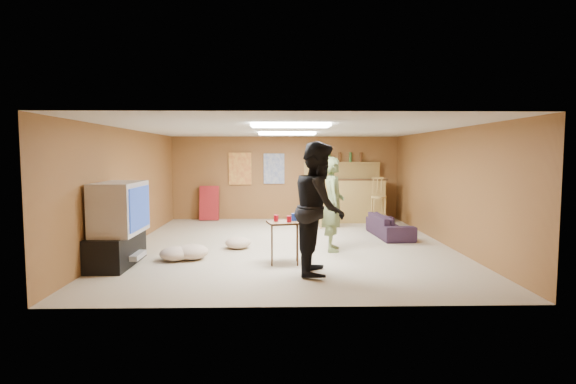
{
  "coord_description": "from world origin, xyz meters",
  "views": [
    {
      "loc": [
        -0.19,
        -8.46,
        1.73
      ],
      "look_at": [
        0.0,
        0.2,
        1.0
      ],
      "focal_mm": 28.0,
      "sensor_mm": 36.0,
      "label": 1
    }
  ],
  "objects_px": {
    "person_olive": "(333,204)",
    "person_black": "(319,208)",
    "bar_counter": "(344,200)",
    "sofa": "(390,226)",
    "tv_body": "(120,208)",
    "tray_table": "(285,243)"
  },
  "relations": [
    {
      "from": "person_olive",
      "to": "sofa",
      "type": "xyz_separation_m",
      "value": [
        1.37,
        1.38,
        -0.61
      ]
    },
    {
      "from": "bar_counter",
      "to": "person_olive",
      "type": "bearing_deg",
      "value": -101.59
    },
    {
      "from": "sofa",
      "to": "bar_counter",
      "type": "bearing_deg",
      "value": 13.87
    },
    {
      "from": "tv_body",
      "to": "person_olive",
      "type": "xyz_separation_m",
      "value": [
        3.44,
        0.98,
        -0.06
      ]
    },
    {
      "from": "bar_counter",
      "to": "person_olive",
      "type": "height_order",
      "value": "person_olive"
    },
    {
      "from": "person_black",
      "to": "tray_table",
      "type": "bearing_deg",
      "value": 47.56
    },
    {
      "from": "tv_body",
      "to": "person_black",
      "type": "bearing_deg",
      "value": -9.91
    },
    {
      "from": "person_olive",
      "to": "person_black",
      "type": "height_order",
      "value": "person_black"
    },
    {
      "from": "sofa",
      "to": "tray_table",
      "type": "xyz_separation_m",
      "value": [
        -2.25,
        -2.33,
        0.11
      ]
    },
    {
      "from": "person_black",
      "to": "tray_table",
      "type": "height_order",
      "value": "person_black"
    },
    {
      "from": "tv_body",
      "to": "person_olive",
      "type": "relative_size",
      "value": 0.65
    },
    {
      "from": "bar_counter",
      "to": "person_black",
      "type": "bearing_deg",
      "value": -102.43
    },
    {
      "from": "bar_counter",
      "to": "person_black",
      "type": "relative_size",
      "value": 1.05
    },
    {
      "from": "person_olive",
      "to": "person_black",
      "type": "distance_m",
      "value": 1.56
    },
    {
      "from": "bar_counter",
      "to": "tray_table",
      "type": "relative_size",
      "value": 2.97
    },
    {
      "from": "bar_counter",
      "to": "person_olive",
      "type": "xyz_separation_m",
      "value": [
        -0.71,
        -3.47,
        0.29
      ]
    },
    {
      "from": "tv_body",
      "to": "sofa",
      "type": "distance_m",
      "value": 5.4
    },
    {
      "from": "person_olive",
      "to": "tv_body",
      "type": "bearing_deg",
      "value": 109.74
    },
    {
      "from": "bar_counter",
      "to": "sofa",
      "type": "relative_size",
      "value": 1.27
    },
    {
      "from": "bar_counter",
      "to": "tray_table",
      "type": "xyz_separation_m",
      "value": [
        -1.59,
        -4.43,
        -0.21
      ]
    },
    {
      "from": "tv_body",
      "to": "person_olive",
      "type": "height_order",
      "value": "person_olive"
    },
    {
      "from": "person_black",
      "to": "sofa",
      "type": "xyz_separation_m",
      "value": [
        1.76,
        2.89,
        -0.73
      ]
    }
  ]
}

